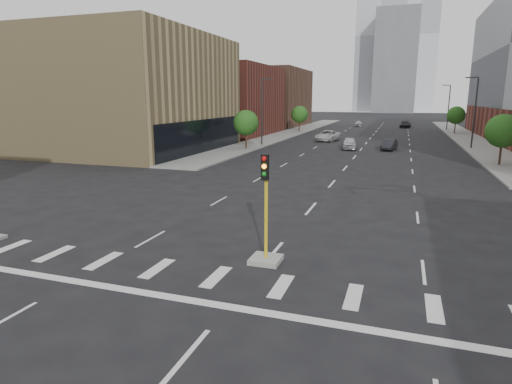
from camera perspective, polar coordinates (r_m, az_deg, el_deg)
The scene contains 21 objects.
sidewalk_left_far at distance 83.17m, azimuth 4.94°, elevation 7.97°, with size 5.00×92.00×0.15m, color gray.
sidewalk_right_far at distance 81.41m, azimuth 26.05°, elevation 6.67°, with size 5.00×92.00×0.15m, color gray.
building_left_mid at distance 56.66m, azimuth -16.45°, elevation 12.47°, with size 20.00×24.00×14.00m, color tan.
building_left_far_a at distance 79.41m, azimuth -5.40°, elevation 12.03°, with size 20.00×22.00×12.00m, color brown.
building_left_far_b at distance 103.69m, azimuth 0.60°, elevation 12.44°, with size 20.00×24.00×13.00m, color brown.
tower_left at distance 228.67m, azimuth 16.31°, elevation 19.13°, with size 22.00×22.00×70.00m, color #B2B7BC.
tower_right at distance 268.66m, azimuth 20.87°, elevation 18.83°, with size 20.00×20.00×80.00m, color #B2B7BC.
tower_mid at distance 207.15m, azimuth 18.10°, elevation 16.14°, with size 18.00×18.00×44.00m, color slate.
median_traffic_signal at distance 17.13m, azimuth 1.30°, elevation -6.32°, with size 1.20×1.20×4.40m.
streetlight_right_a at distance 62.13m, azimuth 27.10°, elevation 9.74°, with size 1.60×0.22×9.07m.
streetlight_right_b at distance 96.91m, azimuth 24.26°, elevation 10.49°, with size 1.60×0.22×9.07m.
streetlight_left at distance 59.41m, azimuth 0.87°, elevation 11.02°, with size 1.60×0.22×9.07m.
tree_left_near at distance 54.94m, azimuth -1.35°, elevation 9.21°, with size 3.20×3.20×4.85m.
tree_left_far at distance 83.72m, azimuth 5.83°, elevation 10.26°, with size 3.20×3.20×4.85m.
tree_right_near at distance 47.51m, azimuth 30.07°, elevation 7.06°, with size 3.20×3.20×4.85m.
tree_right_far at distance 87.05m, azimuth 25.13°, elevation 9.25°, with size 3.20×3.20×4.85m.
car_near_left at distance 56.86m, azimuth 12.33°, elevation 6.37°, with size 1.80×4.46×1.52m, color silver.
car_mid_right at distance 57.10m, azimuth 17.33°, elevation 6.05°, with size 1.44×4.14×1.36m, color #222428.
car_far_left at distance 67.18m, azimuth 9.54°, elevation 7.42°, with size 2.66×5.78×1.61m, color silver.
car_deep_right at distance 101.46m, azimuth 19.30°, elevation 8.51°, with size 2.10×5.17×1.50m, color black.
car_distant at distance 103.44m, azimuth 13.50°, elevation 8.87°, with size 1.57×3.91×1.33m, color #ACADB1.
Camera 1 is at (4.85, -6.52, 6.48)m, focal length 30.00 mm.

